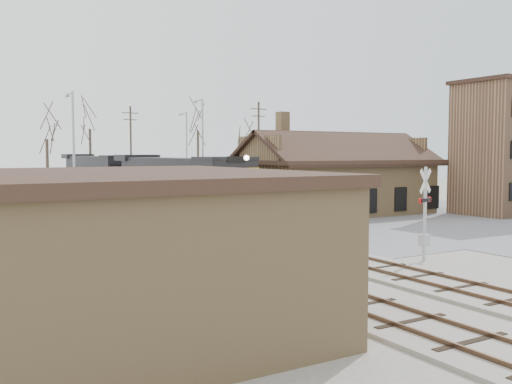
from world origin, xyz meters
TOP-DOWN VIEW (x-y plane):
  - ground at (0.00, 0.00)m, footprint 140.00×140.00m
  - road at (0.00, 0.00)m, footprint 60.00×9.00m
  - parking_lot at (18.00, 4.00)m, footprint 22.00×26.00m
  - track_main at (0.00, 15.00)m, footprint 3.40×90.00m
  - track_siding at (-4.50, 15.00)m, footprint 3.40×90.00m
  - depot at (11.99, 12.00)m, footprint 15.20×9.31m
  - signal_tower at (22.39, 5.00)m, footprint 6.00×5.40m
  - commercial_building at (-13.00, -8.00)m, footprint 12.40×10.40m
  - locomotive_lead at (0.00, 14.72)m, footprint 3.09×20.71m
  - locomotive_trailing at (0.00, 35.70)m, footprint 3.09×20.71m
  - crossbuck_near at (2.99, -5.51)m, footprint 1.15×0.46m
  - crossbuck_far at (-7.39, 4.60)m, footprint 1.02×0.39m
  - streetlight_a at (-6.48, 18.94)m, footprint 0.25×2.04m
  - streetlight_b at (6.66, 25.08)m, footprint 0.25×2.04m
  - streetlight_c at (8.40, 32.67)m, footprint 0.25×2.04m
  - utility_pole_b at (5.92, 43.40)m, footprint 2.00×0.24m
  - utility_pole_c at (17.16, 32.33)m, footprint 2.00×0.24m
  - tree_b at (-4.40, 39.68)m, footprint 4.14×4.14m
  - tree_c at (2.06, 47.19)m, footprint 5.11×5.11m
  - tree_d at (14.36, 42.55)m, footprint 5.04×5.04m
  - tree_e at (18.53, 37.63)m, footprint 3.57×3.57m

SIDE VIEW (x-z plane):
  - ground at x=0.00m, z-range 0.00..0.00m
  - road at x=0.00m, z-range 0.00..0.03m
  - parking_lot at x=18.00m, z-range 0.01..0.04m
  - track_main at x=0.00m, z-range -0.05..0.19m
  - track_siding at x=-4.50m, z-range -0.05..0.19m
  - crossbuck_far at x=-7.39m, z-range -0.09..3.56m
  - crossbuck_near at x=2.99m, z-range -0.14..4.04m
  - commercial_building at x=-13.00m, z-range 0.01..4.31m
  - depot at x=11.99m, z-range -1.54..6.36m
  - locomotive_trailing at x=0.00m, z-range 0.24..4.59m
  - locomotive_lead at x=0.00m, z-range 0.12..4.72m
  - streetlight_c at x=8.40m, z-range 0.54..9.59m
  - signal_tower at x=22.39m, z-range -0.07..10.23m
  - streetlight_a at x=-6.48m, z-range 0.54..9.70m
  - utility_pole_b at x=5.92m, z-range 0.23..10.53m
  - streetlight_b at x=6.66m, z-range 0.54..10.29m
  - utility_pole_c at x=17.16m, z-range 0.23..10.72m
  - tree_e at x=18.53m, z-range 1.84..10.60m
  - tree_b at x=-4.40m, z-range 2.15..12.29m
  - tree_d at x=14.36m, z-range 2.62..14.97m
  - tree_c at x=2.06m, z-range 2.66..15.19m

